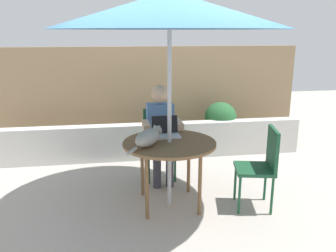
{
  "coord_description": "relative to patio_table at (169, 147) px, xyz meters",
  "views": [
    {
      "loc": [
        -0.57,
        -3.56,
        1.89
      ],
      "look_at": [
        0.0,
        0.1,
        0.89
      ],
      "focal_mm": 37.54,
      "sensor_mm": 36.0,
      "label": 1
    }
  ],
  "objects": [
    {
      "name": "laptop",
      "position": [
        -0.01,
        0.26,
        0.13
      ],
      "size": [
        0.31,
        0.26,
        0.21
      ],
      "color": "silver",
      "rests_on": "patio_table"
    },
    {
      "name": "potted_plant_by_chair",
      "position": [
        1.12,
        1.78,
        -0.22
      ],
      "size": [
        0.52,
        0.52,
        0.79
      ],
      "color": "#595654",
      "rests_on": "ground"
    },
    {
      "name": "fence_back",
      "position": [
        0.0,
        2.27,
        0.15
      ],
      "size": [
        5.13,
        0.08,
        1.65
      ],
      "primitive_type": "cube",
      "color": "#937756",
      "rests_on": "ground"
    },
    {
      "name": "person_seated",
      "position": [
        -0.0,
        0.69,
        0.03
      ],
      "size": [
        0.48,
        0.48,
        1.24
      ],
      "color": "#4C72A5",
      "rests_on": "ground"
    },
    {
      "name": "potted_plant_near_fence",
      "position": [
        0.23,
        1.83,
        -0.31
      ],
      "size": [
        0.39,
        0.39,
        0.67
      ],
      "color": "#33383D",
      "rests_on": "ground"
    },
    {
      "name": "cat",
      "position": [
        -0.23,
        -0.08,
        0.15
      ],
      "size": [
        0.43,
        0.55,
        0.17
      ],
      "color": "gray",
      "rests_on": "patio_table"
    },
    {
      "name": "ground_plane",
      "position": [
        0.0,
        0.0,
        -0.68
      ],
      "size": [
        14.0,
        14.0,
        0.0
      ],
      "primitive_type": "plane",
      "color": "#ADA399"
    },
    {
      "name": "patio_table",
      "position": [
        0.0,
        0.0,
        0.0
      ],
      "size": [
        1.01,
        1.01,
        0.74
      ],
      "color": "brown",
      "rests_on": "ground"
    },
    {
      "name": "chair_occupied",
      "position": [
        0.0,
        0.85,
        -0.14
      ],
      "size": [
        0.4,
        0.4,
        0.9
      ],
      "color": "#194C2D",
      "rests_on": "ground"
    },
    {
      "name": "chair_empty",
      "position": [
        0.98,
        -0.21,
        -0.14
      ],
      "size": [
        0.47,
        0.47,
        0.9
      ],
      "color": "#194C2D",
      "rests_on": "ground"
    },
    {
      "name": "patio_umbrella",
      "position": [
        0.0,
        0.0,
        1.41
      ],
      "size": [
        2.38,
        2.38,
        2.27
      ],
      "color": "#B7B7BC",
      "rests_on": "ground"
    },
    {
      "name": "planter_wall_low",
      "position": [
        0.0,
        1.52,
        -0.4
      ],
      "size": [
        4.61,
        0.2,
        0.55
      ],
      "primitive_type": "cube",
      "color": "beige",
      "rests_on": "ground"
    }
  ]
}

